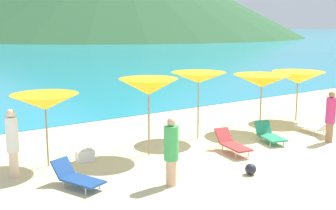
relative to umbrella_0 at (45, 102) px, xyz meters
The scene contains 15 objects.
ground_plane 8.84m from the umbrella_0, 50.07° to the left, with size 50.00×100.00×0.30m, color beige.
umbrella_0 is the anchor object (origin of this frame).
umbrella_1 3.06m from the umbrella_0, 13.13° to the right, with size 1.84×1.84×2.38m.
umbrella_2 5.46m from the umbrella_0, ahead, with size 2.12×2.12×2.36m.
umbrella_3 8.09m from the umbrella_0, ahead, with size 2.22×2.22×2.15m.
umbrella_4 10.68m from the umbrella_0, ahead, with size 2.32×2.32×2.08m.
lounge_chair_0 2.53m from the umbrella_0, 89.21° to the right, with size 1.01×1.52×0.63m.
lounge_chair_1 5.79m from the umbrella_0, 21.86° to the right, with size 0.77×1.55×0.68m.
lounge_chair_2 7.53m from the umbrella_0, 14.67° to the right, with size 0.97×1.43×0.65m.
lounge_chair_3 9.77m from the umbrella_0, 12.25° to the right, with size 0.73×1.66×0.57m.
beachgoer_0 3.92m from the umbrella_0, 57.86° to the right, with size 0.37×0.37×1.74m.
beachgoer_1 9.37m from the umbrella_0, 18.98° to the right, with size 0.33×0.33×1.76m.
beachgoer_2 1.42m from the umbrella_0, 160.10° to the right, with size 0.32×0.32×1.85m.
beach_ball 5.94m from the umbrella_0, 42.06° to the right, with size 0.31×0.31×0.31m, color #26262D.
cooler_box 2.00m from the umbrella_0, ahead, with size 0.50×0.36×0.34m, color white.
Camera 1 is at (-9.43, -8.16, 3.98)m, focal length 45.83 mm.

